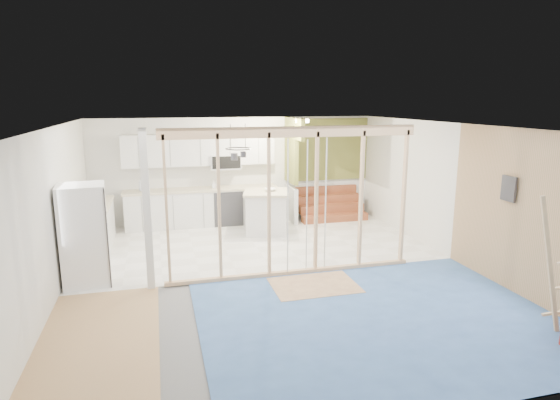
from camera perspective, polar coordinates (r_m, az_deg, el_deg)
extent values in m
cube|color=slate|center=(8.27, -0.49, -9.27)|extent=(7.00, 8.00, 0.01)
cube|color=white|center=(7.71, -0.52, 9.01)|extent=(7.00, 8.00, 0.01)
cube|color=silver|center=(11.75, -5.36, 3.66)|extent=(7.00, 0.01, 2.60)
cube|color=silver|center=(4.31, 13.07, -11.72)|extent=(7.00, 0.01, 2.60)
cube|color=silver|center=(7.82, -26.21, -1.84)|extent=(0.01, 8.00, 2.60)
cube|color=silver|center=(9.37, 20.70, 0.77)|extent=(0.01, 8.00, 2.60)
cube|color=white|center=(10.11, -3.31, -5.20)|extent=(7.00, 4.00, 0.02)
cube|color=#4D7ABC|center=(6.88, 12.19, -14.10)|extent=(5.00, 4.00, 0.02)
cube|color=tan|center=(6.29, -21.64, -17.36)|extent=(1.50, 4.00, 0.02)
cube|color=tan|center=(7.87, 4.20, -10.33)|extent=(1.40, 1.00, 0.01)
cube|color=tan|center=(7.80, 1.64, 8.31)|extent=(4.40, 0.09, 0.18)
cube|color=tan|center=(8.33, 1.53, -8.76)|extent=(4.40, 0.09, 0.06)
cube|color=silver|center=(7.66, -15.91, -1.31)|extent=(0.12, 0.14, 2.60)
cube|color=tan|center=(7.66, -13.67, -1.19)|extent=(0.04, 0.09, 2.40)
cube|color=tan|center=(7.72, -7.43, -0.85)|extent=(0.04, 0.09, 2.40)
cube|color=tan|center=(7.86, -1.35, -0.50)|extent=(0.04, 0.09, 2.40)
cube|color=tan|center=(8.10, 4.44, -0.17)|extent=(0.04, 0.09, 2.40)
cube|color=tan|center=(8.41, 9.85, 0.15)|extent=(0.04, 0.09, 2.40)
cube|color=tan|center=(8.79, 14.84, 0.44)|extent=(0.04, 0.09, 2.40)
cylinder|color=silver|center=(7.93, 0.95, -0.98)|extent=(0.02, 0.02, 2.35)
cylinder|color=silver|center=(8.19, 5.57, -0.62)|extent=(0.02, 0.02, 2.35)
cylinder|color=silver|center=(8.06, 3.29, -0.79)|extent=(0.02, 0.02, 2.35)
cube|color=silver|center=(11.50, -9.45, -0.99)|extent=(3.60, 0.60, 0.88)
cube|color=beige|center=(11.41, -9.53, 1.28)|extent=(3.66, 0.64, 0.05)
cube|color=silver|center=(10.47, -21.48, -2.99)|extent=(0.60, 1.60, 0.88)
cube|color=beige|center=(10.36, -21.68, -0.51)|extent=(0.64, 1.64, 0.05)
cube|color=silver|center=(11.39, -9.75, 6.07)|extent=(3.60, 0.34, 0.75)
cube|color=silver|center=(11.45, -6.68, 4.68)|extent=(0.72, 0.38, 0.36)
cube|color=black|center=(11.27, -6.54, 4.56)|extent=(0.68, 0.02, 0.30)
cube|color=olive|center=(11.53, 1.39, 6.06)|extent=(0.10, 0.90, 1.60)
cube|color=silver|center=(11.75, 1.35, -0.50)|extent=(0.10, 0.90, 0.90)
cube|color=olive|center=(10.82, 2.45, 8.58)|extent=(0.10, 0.50, 0.50)
cube|color=olive|center=(12.28, 5.80, 6.14)|extent=(2.20, 0.04, 1.60)
cube|color=silver|center=(12.48, 5.67, 0.20)|extent=(2.20, 0.04, 0.90)
cube|color=brown|center=(11.85, 6.71, -2.22)|extent=(1.70, 0.26, 0.20)
cube|color=brown|center=(12.03, 6.28, -1.00)|extent=(1.70, 0.26, 0.20)
cube|color=brown|center=(12.23, 5.86, 0.18)|extent=(1.70, 0.26, 0.20)
cube|color=brown|center=(12.43, 5.46, 1.32)|extent=(1.70, 0.26, 0.20)
torus|color=black|center=(9.55, -5.11, 6.26)|extent=(0.52, 0.52, 0.02)
cylinder|color=black|center=(9.50, -6.04, 7.72)|extent=(0.01, 0.01, 0.50)
cylinder|color=black|center=(9.55, -4.25, 7.78)|extent=(0.01, 0.01, 0.50)
cylinder|color=#3A3A40|center=(9.45, -5.59, 5.27)|extent=(0.14, 0.14, 0.14)
cylinder|color=#3A3A40|center=(9.68, -4.50, 5.58)|extent=(0.12, 0.12, 0.12)
cube|color=tan|center=(7.86, 28.98, -2.05)|extent=(0.02, 4.00, 2.60)
cube|color=#3A3A40|center=(8.19, 26.11, 1.26)|extent=(0.04, 0.30, 0.40)
cylinder|color=#FFEABF|center=(10.98, 2.73, 9.62)|extent=(0.32, 0.32, 0.08)
cube|color=white|center=(8.32, -22.75, -3.99)|extent=(0.80, 0.77, 1.69)
cube|color=#3A3A40|center=(8.27, -20.30, -3.88)|extent=(0.09, 0.67, 1.66)
cube|color=silver|center=(10.75, -1.67, -1.68)|extent=(1.09, 1.09, 0.91)
cube|color=beige|center=(10.64, -1.69, 0.95)|extent=(1.22, 1.22, 0.05)
imported|color=silver|center=(10.64, -1.19, 1.27)|extent=(0.29, 0.29, 0.06)
imported|color=silver|center=(11.39, -16.58, 1.83)|extent=(0.15, 0.15, 0.30)
imported|color=silver|center=(11.39, -8.10, 1.91)|extent=(0.09, 0.09, 0.18)
cube|color=tan|center=(6.99, 30.04, -6.92)|extent=(0.43, 0.18, 1.84)
cube|color=tan|center=(7.40, 30.90, -11.66)|extent=(0.43, 0.18, 0.12)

